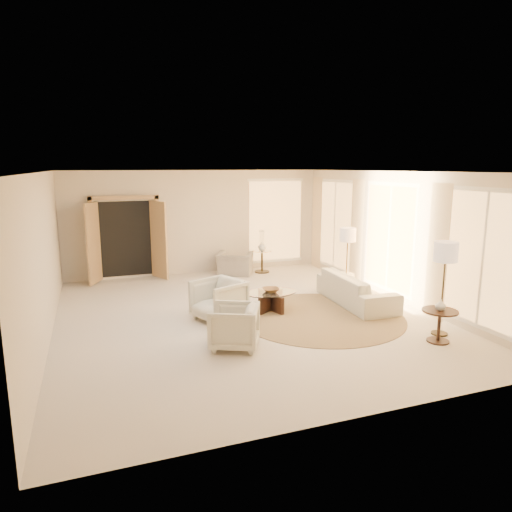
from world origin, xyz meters
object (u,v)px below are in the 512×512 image
object	(u,v)px
side_table	(262,259)
bowl	(271,290)
accent_chair	(235,260)
sofa	(356,289)
side_vase	(262,246)
armchair_right	(234,324)
floor_lamp_near	(348,238)
armchair_left	(219,298)
coffee_table	(271,299)
floor_lamp_far	(446,256)
end_table	(439,320)
end_vase	(441,305)

from	to	relation	value
side_table	bowl	distance (m)	3.44
accent_chair	bowl	size ratio (longest dim) A/B	2.71
sofa	side_table	xyz separation A→B (m)	(-0.84, 3.45, 0.05)
sofa	side_vase	size ratio (longest dim) A/B	9.00
armchair_right	floor_lamp_near	xyz separation A→B (m)	(3.43, 2.23, 0.91)
armchair_left	accent_chair	distance (m)	3.73
accent_chair	coffee_table	world-z (taller)	accent_chair
floor_lamp_near	coffee_table	bearing A→B (deg)	-163.16
floor_lamp_near	bowl	xyz separation A→B (m)	(-2.15, -0.65, -0.86)
bowl	floor_lamp_near	bearing A→B (deg)	16.84
bowl	coffee_table	bearing A→B (deg)	14.04
armchair_left	side_vase	distance (m)	4.11
armchair_right	floor_lamp_far	world-z (taller)	floor_lamp_far
sofa	bowl	bearing A→B (deg)	87.89
side_table	floor_lamp_far	bearing A→B (deg)	-77.52
sofa	armchair_left	bearing A→B (deg)	93.25
end_table	floor_lamp_near	bearing A→B (deg)	87.51
accent_chair	side_vase	bearing A→B (deg)	-152.89
end_table	bowl	xyz separation A→B (m)	(-2.01, 2.54, 0.05)
sofa	floor_lamp_near	xyz separation A→B (m)	(0.25, 0.83, 0.98)
side_table	floor_lamp_far	xyz separation A→B (m)	(1.23, -5.55, 1.03)
coffee_table	floor_lamp_near	xyz separation A→B (m)	(2.15, 0.65, 1.05)
armchair_left	floor_lamp_far	world-z (taller)	floor_lamp_far
end_table	bowl	size ratio (longest dim) A/B	1.73
coffee_table	floor_lamp_far	bearing A→B (deg)	-44.89
end_table	side_vase	bearing A→B (deg)	99.35
coffee_table	end_vase	world-z (taller)	end_vase
armchair_right	floor_lamp_near	world-z (taller)	floor_lamp_near
armchair_left	accent_chair	bearing A→B (deg)	134.62
floor_lamp_near	armchair_right	bearing A→B (deg)	-146.91
coffee_table	side_vase	size ratio (longest dim) A/B	5.57
side_table	floor_lamp_far	world-z (taller)	floor_lamp_far
side_table	bowl	xyz separation A→B (m)	(-1.05, -3.28, 0.06)
side_vase	floor_lamp_near	bearing A→B (deg)	-67.33
bowl	end_vase	xyz separation A→B (m)	(2.01, -2.54, 0.21)
armchair_left	floor_lamp_near	world-z (taller)	floor_lamp_near
sofa	end_vase	size ratio (longest dim) A/B	11.83
armchair_right	side_table	size ratio (longest dim) A/B	1.25
armchair_right	side_vase	xyz separation A→B (m)	(2.33, 4.86, 0.35)
end_vase	side_table	bearing A→B (deg)	99.35
armchair_right	end_vase	xyz separation A→B (m)	(3.29, -0.96, 0.25)
armchair_left	bowl	world-z (taller)	armchair_left
floor_lamp_far	bowl	size ratio (longest dim) A/B	4.87
floor_lamp_far	bowl	distance (m)	3.36
coffee_table	side_table	world-z (taller)	side_table
armchair_right	floor_lamp_far	xyz separation A→B (m)	(3.56, -0.69, 1.01)
side_vase	accent_chair	bearing A→B (deg)	180.00
sofa	side_table	distance (m)	3.56
coffee_table	armchair_right	bearing A→B (deg)	-128.90
end_vase	armchair_left	bearing A→B (deg)	143.21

